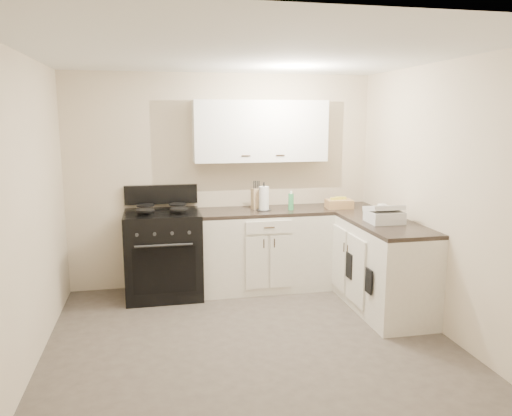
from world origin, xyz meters
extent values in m
plane|color=#473F38|center=(0.00, 0.00, 0.00)|extent=(3.60, 3.60, 0.00)
plane|color=white|center=(0.00, 0.00, 2.50)|extent=(3.60, 3.60, 0.00)
plane|color=beige|center=(0.00, 1.80, 1.25)|extent=(3.60, 0.00, 3.60)
plane|color=beige|center=(1.80, 0.00, 1.25)|extent=(0.00, 3.60, 3.60)
plane|color=beige|center=(-1.80, 0.00, 1.25)|extent=(0.00, 3.60, 3.60)
plane|color=beige|center=(0.00, -1.80, 1.25)|extent=(3.60, 0.00, 3.60)
cube|color=white|center=(0.43, 1.50, 0.45)|extent=(1.55, 0.60, 0.90)
cube|color=white|center=(1.50, 0.85, 0.45)|extent=(0.60, 1.90, 0.90)
cube|color=black|center=(0.43, 1.50, 0.92)|extent=(1.55, 0.60, 0.04)
cube|color=black|center=(1.50, 0.85, 0.92)|extent=(0.60, 1.90, 0.04)
cube|color=white|center=(0.43, 1.65, 1.84)|extent=(1.55, 0.30, 0.70)
cube|color=black|center=(-0.73, 1.48, 0.46)|extent=(0.83, 0.71, 1.01)
cube|color=#D6B783|center=(0.37, 1.58, 1.06)|extent=(0.13, 0.12, 0.24)
cylinder|color=white|center=(0.43, 1.46, 1.08)|extent=(0.12, 0.12, 0.28)
cylinder|color=#41A961|center=(0.74, 1.43, 1.03)|extent=(0.08, 0.08, 0.19)
cube|color=tan|center=(1.33, 1.42, 0.99)|extent=(0.31, 0.22, 0.10)
cube|color=silver|center=(1.48, 0.55, 1.00)|extent=(0.34, 0.32, 0.12)
cylinder|color=silver|center=(1.52, 0.69, 1.02)|extent=(0.13, 0.13, 0.17)
cube|color=black|center=(1.18, 0.20, 0.45)|extent=(0.02, 0.14, 0.24)
cube|color=black|center=(1.18, 0.69, 0.46)|extent=(0.02, 0.16, 0.27)
camera|label=1|loc=(-0.81, -4.05, 2.00)|focal=35.00mm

